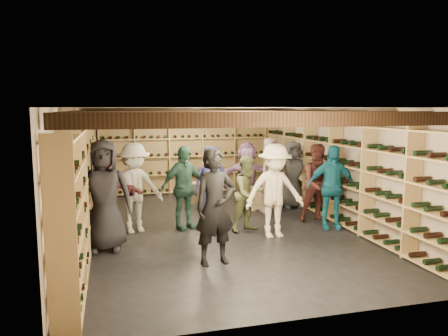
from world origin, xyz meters
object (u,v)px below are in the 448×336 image
person_10 (183,187)px  person_12 (293,174)px  crate_stack_right (257,199)px  person_11 (247,177)px  crate_loose (266,203)px  person_1 (215,207)px  person_6 (212,182)px  person_7 (271,176)px  person_8 (319,183)px  crate_stack_left (196,192)px  person_4 (331,187)px  person_0 (104,196)px  person_3 (275,191)px  person_5 (105,195)px  person_9 (134,188)px  person_2 (249,194)px

person_10 → person_12: 3.09m
crate_stack_right → person_11: person_11 is taller
crate_loose → person_1: bearing=-121.1°
person_6 → person_10: (-0.76, -0.78, 0.04)m
person_11 → person_7: bearing=-27.2°
crate_loose → person_1: (-2.13, -3.53, 0.81)m
person_8 → crate_stack_left: bearing=132.4°
crate_stack_left → person_4: 3.80m
person_0 → person_3: bearing=3.5°
crate_loose → person_8: bearing=-70.0°
person_0 → person_6: bearing=41.5°
person_1 → person_6: size_ratio=1.13×
person_5 → person_4: bearing=-3.8°
person_4 → person_9: (-3.81, 0.71, 0.03)m
crate_stack_right → crate_loose: (0.33, 0.25, -0.17)m
person_0 → person_4: (4.36, 0.29, -0.11)m
person_2 → crate_stack_left: bearing=77.3°
person_5 → person_12: 4.53m
crate_loose → person_6: person_6 is taller
crate_stack_left → person_9: 2.97m
crate_stack_left → crate_stack_right: same height
person_3 → person_6: size_ratio=1.10×
person_5 → person_8: 4.36m
crate_stack_left → crate_loose: bearing=-31.1°
crate_stack_left → person_2: person_2 is taller
crate_stack_left → crate_loose: 1.82m
person_0 → person_3: size_ratio=1.08×
person_2 → person_8: bearing=-11.7°
person_12 → person_6: bearing=-167.3°
person_5 → person_9: size_ratio=0.88×
crate_stack_right → person_6: bearing=-161.5°
person_0 → person_4: size_ratio=1.13×
crate_loose → person_3: (-0.73, -2.42, 0.79)m
crate_loose → person_12: (0.58, -0.25, 0.73)m
person_0 → person_12: size_ratio=1.17×
person_4 → person_8: 0.55m
person_2 → person_5: person_5 is taller
crate_stack_right → person_11: (-0.24, -0.00, 0.55)m
crate_stack_right → person_10: (-1.94, -1.18, 0.58)m
person_4 → person_5: 4.41m
person_7 → person_10: bearing=176.3°
person_7 → person_8: (0.70, -0.95, -0.04)m
person_4 → person_6: 2.58m
person_8 → person_12: size_ratio=1.02×
person_12 → person_4: bearing=-88.0°
crate_stack_left → person_7: size_ratio=0.31×
person_11 → person_12: size_ratio=0.99×
crate_stack_left → person_0: 4.10m
person_7 → person_6: bearing=156.4°
crate_stack_left → person_9: (-1.67, -2.37, 0.61)m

